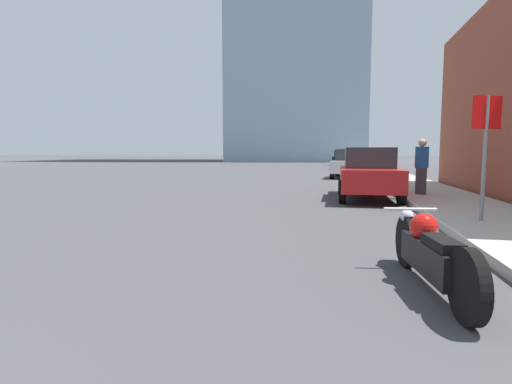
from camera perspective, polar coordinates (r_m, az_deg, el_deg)
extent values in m
cube|color=#B2ADA3|center=(39.54, 15.98, 3.48)|extent=(2.37, 240.00, 0.15)
cylinder|color=black|center=(5.34, 20.72, -6.60)|extent=(0.18, 0.65, 0.65)
cylinder|color=black|center=(3.80, 28.02, -11.84)|extent=(0.18, 0.65, 0.65)
cube|color=black|center=(4.55, 23.73, -8.59)|extent=(0.40, 1.31, 0.33)
sphere|color=red|center=(4.73, 22.84, -4.62)|extent=(0.30, 0.30, 0.30)
cube|color=black|center=(4.25, 25.08, -6.68)|extent=(0.29, 0.61, 0.10)
sphere|color=silver|center=(5.31, 20.75, -3.22)|extent=(0.16, 0.16, 0.16)
cylinder|color=silver|center=(5.18, 21.16, -2.28)|extent=(0.62, 0.11, 0.04)
cube|color=red|center=(12.82, 15.71, 1.98)|extent=(1.67, 4.43, 0.63)
cube|color=#23282D|center=(12.80, 15.78, 4.74)|extent=(1.42, 2.13, 0.61)
cylinder|color=black|center=(14.17, 12.08, 1.12)|extent=(0.20, 0.67, 0.67)
cylinder|color=black|center=(14.28, 18.40, 0.99)|extent=(0.20, 0.67, 0.67)
cylinder|color=black|center=(11.44, 12.26, 0.07)|extent=(0.20, 0.67, 0.67)
cylinder|color=black|center=(11.58, 20.07, -0.08)|extent=(0.20, 0.67, 0.67)
cube|color=silver|center=(23.22, 13.25, 3.58)|extent=(2.15, 4.15, 0.67)
cube|color=#23282D|center=(23.20, 13.28, 5.17)|extent=(1.67, 2.06, 0.62)
cylinder|color=black|center=(24.53, 11.51, 2.94)|extent=(0.26, 0.64, 0.62)
cylinder|color=black|center=(24.42, 15.38, 2.83)|extent=(0.26, 0.64, 0.62)
cylinder|color=black|center=(22.08, 10.84, 2.66)|extent=(0.26, 0.64, 0.62)
cylinder|color=black|center=(21.95, 15.14, 2.55)|extent=(0.26, 0.64, 0.62)
cube|color=#1E6B33|center=(34.30, 12.86, 4.21)|extent=(1.94, 4.28, 0.64)
cube|color=#23282D|center=(34.29, 12.88, 5.36)|extent=(1.58, 2.08, 0.73)
cylinder|color=black|center=(35.56, 11.36, 3.77)|extent=(0.23, 0.67, 0.66)
cylinder|color=black|center=(35.67, 14.03, 3.72)|extent=(0.23, 0.67, 0.66)
cylinder|color=black|center=(32.96, 11.56, 3.63)|extent=(0.23, 0.67, 0.66)
cylinder|color=black|center=(33.08, 14.44, 3.57)|extent=(0.23, 0.67, 0.66)
cube|color=black|center=(46.42, 12.16, 4.58)|extent=(2.14, 4.55, 0.64)
cube|color=#23282D|center=(46.42, 12.17, 5.39)|extent=(1.71, 2.23, 0.67)
cylinder|color=black|center=(47.86, 11.17, 4.25)|extent=(0.24, 0.70, 0.68)
cylinder|color=black|center=(47.77, 13.30, 4.20)|extent=(0.24, 0.70, 0.68)
cylinder|color=black|center=(45.11, 10.93, 4.17)|extent=(0.24, 0.70, 0.68)
cylinder|color=black|center=(45.02, 13.18, 4.12)|extent=(0.24, 0.70, 0.68)
cylinder|color=slate|center=(8.53, 29.84, 4.10)|extent=(0.07, 0.07, 2.31)
cube|color=red|center=(8.56, 30.12, 9.82)|extent=(0.57, 0.26, 0.60)
cube|color=#38383D|center=(13.22, 22.49, 1.46)|extent=(0.29, 0.20, 0.81)
cube|color=#235193|center=(13.19, 22.61, 4.60)|extent=(0.36, 0.20, 0.64)
sphere|color=tan|center=(13.19, 22.69, 6.51)|extent=(0.24, 0.24, 0.24)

